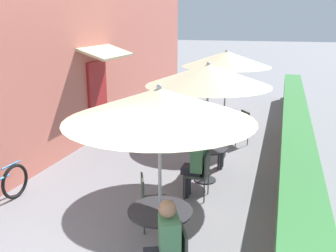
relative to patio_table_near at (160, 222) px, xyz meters
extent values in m
cube|color=#C66B5B|center=(-3.52, 5.48, 1.55)|extent=(0.24, 14.75, 4.20)
cube|color=maroon|center=(-3.36, 4.74, 0.50)|extent=(0.08, 0.96, 2.10)
cube|color=beige|center=(-3.05, 4.74, 1.80)|extent=(0.78, 1.80, 0.30)
cube|color=tan|center=(1.78, 5.38, -0.32)|extent=(0.44, 13.75, 0.45)
cube|color=#387A3D|center=(1.78, 5.38, 0.18)|extent=(0.60, 13.06, 0.56)
cylinder|color=#28282D|center=(0.00, 0.00, -0.19)|extent=(0.06, 0.06, 0.70)
cylinder|color=#28282D|center=(0.00, 0.00, 0.16)|extent=(0.87, 0.87, 0.02)
cylinder|color=#B7B7BC|center=(0.00, 0.00, 0.61)|extent=(0.04, 0.04, 2.30)
cone|color=beige|center=(0.00, 0.00, 1.61)|extent=(2.38, 2.38, 0.41)
sphere|color=#B7B7BC|center=(0.00, 0.00, 1.82)|extent=(0.07, 0.07, 0.07)
cube|color=#384238|center=(0.49, -0.63, 0.11)|extent=(0.19, 0.36, 0.42)
cube|color=#4C8456|center=(0.34, -0.69, 0.23)|extent=(0.34, 0.40, 0.50)
sphere|color=#A87556|center=(0.32, -0.70, 0.60)|extent=(0.20, 0.20, 0.20)
cube|color=#384238|center=(-0.32, 0.70, -0.10)|extent=(0.53, 0.53, 0.04)
cube|color=#384238|center=(-0.49, 0.63, 0.11)|extent=(0.19, 0.36, 0.42)
cylinder|color=#384238|center=(-0.08, 0.61, -0.32)|extent=(0.02, 0.02, 0.45)
cylinder|color=#384238|center=(-0.23, 0.94, -0.32)|extent=(0.02, 0.02, 0.45)
cylinder|color=#384238|center=(-0.41, 0.46, -0.32)|extent=(0.02, 0.02, 0.45)
cylinder|color=#384238|center=(-0.56, 0.79, -0.32)|extent=(0.02, 0.02, 0.45)
cylinder|color=teal|center=(0.05, -0.06, 0.21)|extent=(0.07, 0.07, 0.09)
cylinder|color=#28282D|center=(0.06, 2.71, -0.53)|extent=(0.44, 0.44, 0.02)
cylinder|color=#28282D|center=(0.06, 2.71, -0.19)|extent=(0.06, 0.06, 0.70)
cylinder|color=#28282D|center=(0.06, 2.71, 0.16)|extent=(0.87, 0.87, 0.02)
cylinder|color=#B7B7BC|center=(0.06, 2.71, 0.61)|extent=(0.04, 0.04, 2.30)
cone|color=beige|center=(0.06, 2.71, 1.61)|extent=(2.38, 2.38, 0.41)
sphere|color=#B7B7BC|center=(0.06, 2.71, 1.82)|extent=(0.07, 0.07, 0.07)
cube|color=#384238|center=(0.06, 1.93, -0.10)|extent=(0.40, 0.40, 0.04)
cube|color=#384238|center=(0.25, 1.93, 0.11)|extent=(0.03, 0.38, 0.42)
cylinder|color=#384238|center=(-0.12, 2.11, -0.32)|extent=(0.02, 0.02, 0.45)
cylinder|color=#384238|center=(-0.12, 1.75, -0.32)|extent=(0.02, 0.02, 0.45)
cylinder|color=#384238|center=(0.24, 2.11, -0.32)|extent=(0.02, 0.02, 0.45)
cylinder|color=#384238|center=(0.24, 1.75, -0.32)|extent=(0.02, 0.02, 0.45)
cylinder|color=#23232D|center=(-0.12, 2.01, -0.31)|extent=(0.11, 0.11, 0.47)
cylinder|color=#23232D|center=(-0.12, 1.85, -0.31)|extent=(0.11, 0.11, 0.47)
cube|color=#23232D|center=(-0.03, 1.93, -0.02)|extent=(0.36, 0.30, 0.12)
cube|color=#4C8456|center=(0.08, 1.93, 0.23)|extent=(0.22, 0.34, 0.50)
sphere|color=#A87556|center=(0.06, 1.93, 0.60)|extent=(0.20, 0.20, 0.20)
cube|color=#384238|center=(0.07, 3.48, -0.10)|extent=(0.40, 0.40, 0.04)
cube|color=#384238|center=(-0.12, 3.48, 0.11)|extent=(0.03, 0.38, 0.42)
cylinder|color=#384238|center=(0.25, 3.30, -0.32)|extent=(0.02, 0.02, 0.45)
cylinder|color=#384238|center=(0.25, 3.66, -0.32)|extent=(0.02, 0.02, 0.45)
cylinder|color=#384238|center=(-0.11, 3.30, -0.32)|extent=(0.02, 0.02, 0.45)
cylinder|color=#384238|center=(-0.11, 3.66, -0.32)|extent=(0.02, 0.02, 0.45)
cylinder|color=#23232D|center=(0.25, 3.40, -0.31)|extent=(0.11, 0.11, 0.47)
cylinder|color=#23232D|center=(0.25, 3.56, -0.31)|extent=(0.11, 0.11, 0.47)
cube|color=#23232D|center=(0.16, 3.48, -0.02)|extent=(0.36, 0.30, 0.12)
cube|color=white|center=(0.05, 3.48, 0.23)|extent=(0.22, 0.34, 0.50)
sphere|color=beige|center=(0.07, 3.48, 0.60)|extent=(0.20, 0.20, 0.20)
cylinder|color=#B73D3D|center=(0.02, 2.56, 0.21)|extent=(0.07, 0.07, 0.09)
cylinder|color=#28282D|center=(-0.07, 5.87, -0.53)|extent=(0.44, 0.44, 0.02)
cylinder|color=#28282D|center=(-0.07, 5.87, -0.19)|extent=(0.06, 0.06, 0.70)
cylinder|color=#28282D|center=(-0.07, 5.87, 0.16)|extent=(0.87, 0.87, 0.02)
cylinder|color=#B7B7BC|center=(-0.07, 5.87, 0.61)|extent=(0.04, 0.04, 2.30)
cone|color=beige|center=(-0.07, 5.87, 1.61)|extent=(2.38, 2.38, 0.41)
sphere|color=#B7B7BC|center=(-0.07, 5.87, 1.82)|extent=(0.07, 0.07, 0.07)
cube|color=#384238|center=(0.41, 5.27, -0.10)|extent=(0.56, 0.56, 0.04)
cube|color=#384238|center=(0.55, 5.38, 0.11)|extent=(0.26, 0.32, 0.42)
cylinder|color=#384238|center=(0.15, 5.30, -0.32)|extent=(0.02, 0.02, 0.45)
cylinder|color=#384238|center=(0.38, 5.02, -0.32)|extent=(0.02, 0.02, 0.45)
cylinder|color=#384238|center=(0.44, 5.52, -0.32)|extent=(0.02, 0.02, 0.45)
cylinder|color=#384238|center=(0.66, 5.24, -0.32)|extent=(0.02, 0.02, 0.45)
cube|color=#384238|center=(-0.55, 6.48, -0.10)|extent=(0.56, 0.56, 0.04)
cube|color=#384238|center=(-0.70, 6.37, 0.11)|extent=(0.26, 0.32, 0.42)
cylinder|color=#384238|center=(-0.30, 6.45, -0.32)|extent=(0.02, 0.02, 0.45)
cylinder|color=#384238|center=(-0.52, 6.73, -0.32)|extent=(0.02, 0.02, 0.45)
cylinder|color=#384238|center=(-0.58, 6.23, -0.32)|extent=(0.02, 0.02, 0.45)
cylinder|color=#384238|center=(-0.81, 6.51, -0.32)|extent=(0.02, 0.02, 0.45)
cylinder|color=white|center=(-0.06, 6.03, 0.21)|extent=(0.07, 0.07, 0.09)
torus|color=black|center=(-3.09, 0.93, -0.22)|extent=(0.10, 0.65, 0.64)
cylinder|color=#236BA8|center=(-3.09, 0.89, 0.11)|extent=(0.06, 0.46, 0.03)
camera|label=1|loc=(1.42, -4.23, 2.59)|focal=40.00mm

